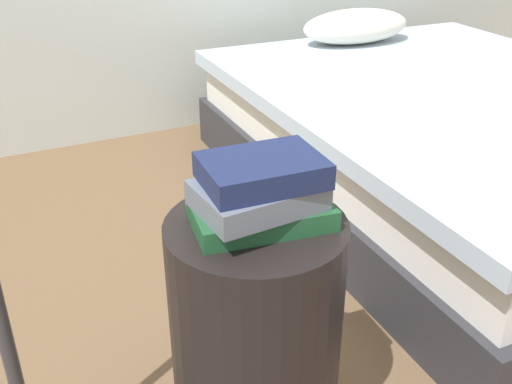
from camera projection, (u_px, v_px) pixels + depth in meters
bed at (457, 142)px, 2.41m from camera, size 1.58×2.04×0.62m
side_table at (256, 338)px, 1.30m from camera, size 0.37×0.37×0.57m
book_forest at (261, 213)px, 1.17m from camera, size 0.29×0.19×0.04m
book_slate at (256, 196)px, 1.13m from camera, size 0.24×0.18×0.05m
book_navy at (262, 171)px, 1.11m from camera, size 0.23×0.17×0.05m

